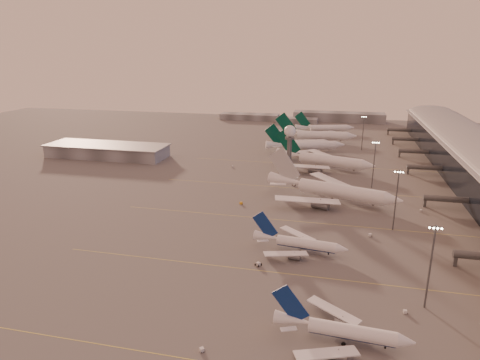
# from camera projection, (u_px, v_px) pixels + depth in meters

# --- Properties ---
(ground) EXTENTS (700.00, 700.00, 0.00)m
(ground) POSITION_uv_depth(u_px,v_px,m) (225.00, 283.00, 132.59)
(ground) COLOR #525050
(ground) RESTS_ON ground
(taxiway_markings) EXTENTS (180.00, 185.25, 0.02)m
(taxiway_markings) POSITION_uv_depth(u_px,v_px,m) (329.00, 223.00, 178.19)
(taxiway_markings) COLOR gold
(taxiway_markings) RESTS_ON ground
(hangar) EXTENTS (82.00, 27.00, 8.50)m
(hangar) POSITION_uv_depth(u_px,v_px,m) (107.00, 150.00, 287.95)
(hangar) COLOR #5C5E63
(hangar) RESTS_ON ground
(radar_tower) EXTENTS (6.40, 6.40, 31.10)m
(radar_tower) POSITION_uv_depth(u_px,v_px,m) (290.00, 141.00, 237.15)
(radar_tower) COLOR #4F5156
(radar_tower) RESTS_ON ground
(mast_a) EXTENTS (3.60, 0.56, 25.00)m
(mast_a) POSITION_uv_depth(u_px,v_px,m) (431.00, 263.00, 115.91)
(mast_a) COLOR #4F5156
(mast_a) RESTS_ON ground
(mast_b) EXTENTS (3.60, 0.56, 25.00)m
(mast_b) POSITION_uv_depth(u_px,v_px,m) (396.00, 197.00, 167.79)
(mast_b) COLOR #4F5156
(mast_b) RESTS_ON ground
(mast_c) EXTENTS (3.60, 0.56, 25.00)m
(mast_c) POSITION_uv_depth(u_px,v_px,m) (374.00, 162.00, 220.10)
(mast_c) COLOR #4F5156
(mast_c) RESTS_ON ground
(mast_d) EXTENTS (3.60, 0.56, 25.00)m
(mast_d) POSITION_uv_depth(u_px,v_px,m) (363.00, 131.00, 304.35)
(mast_d) COLOR #4F5156
(mast_d) RESTS_ON ground
(distant_horizon) EXTENTS (165.00, 37.50, 9.00)m
(distant_horizon) POSITION_uv_depth(u_px,v_px,m) (311.00, 117.00, 433.69)
(distant_horizon) COLOR #5C5E63
(distant_horizon) RESTS_ON ground
(narrowbody_near) EXTENTS (34.82, 27.74, 13.60)m
(narrowbody_near) POSITION_uv_depth(u_px,v_px,m) (342.00, 332.00, 104.94)
(narrowbody_near) COLOR white
(narrowbody_near) RESTS_ON ground
(narrowbody_mid) EXTENTS (34.75, 27.59, 13.60)m
(narrowbody_mid) POSITION_uv_depth(u_px,v_px,m) (299.00, 244.00, 152.44)
(narrowbody_mid) COLOR white
(narrowbody_mid) RESTS_ON ground
(widebody_white) EXTENTS (64.21, 50.66, 23.36)m
(widebody_white) POSITION_uv_depth(u_px,v_px,m) (332.00, 193.00, 203.31)
(widebody_white) COLOR white
(widebody_white) RESTS_ON ground
(greentail_a) EXTENTS (61.17, 48.66, 22.92)m
(greentail_a) POSITION_uv_depth(u_px,v_px,m) (324.00, 162.00, 258.97)
(greentail_a) COLOR white
(greentail_a) RESTS_ON ground
(greentail_b) EXTENTS (55.46, 44.12, 20.77)m
(greentail_b) POSITION_uv_depth(u_px,v_px,m) (306.00, 147.00, 300.69)
(greentail_b) COLOR white
(greentail_b) RESTS_ON ground
(greentail_c) EXTENTS (63.12, 50.76, 22.94)m
(greentail_c) POSITION_uv_depth(u_px,v_px,m) (316.00, 137.00, 333.43)
(greentail_c) COLOR white
(greentail_c) RESTS_ON ground
(greentail_d) EXTENTS (51.08, 40.69, 19.04)m
(greentail_d) POSITION_uv_depth(u_px,v_px,m) (325.00, 129.00, 370.23)
(greentail_d) COLOR white
(greentail_d) RESTS_ON ground
(gsv_truck_a) EXTENTS (5.17, 5.10, 2.16)m
(gsv_truck_a) POSITION_uv_depth(u_px,v_px,m) (203.00, 347.00, 102.17)
(gsv_truck_a) COLOR silver
(gsv_truck_a) RESTS_ON ground
(gsv_catering_a) EXTENTS (4.72, 2.41, 3.78)m
(gsv_catering_a) POSITION_uv_depth(u_px,v_px,m) (406.00, 307.00, 116.61)
(gsv_catering_a) COLOR silver
(gsv_catering_a) RESTS_ON ground
(gsv_tug_mid) EXTENTS (4.64, 4.11, 1.14)m
(gsv_tug_mid) POSITION_uv_depth(u_px,v_px,m) (258.00, 264.00, 142.84)
(gsv_tug_mid) COLOR silver
(gsv_tug_mid) RESTS_ON ground
(gsv_truck_b) EXTENTS (6.14, 2.50, 2.44)m
(gsv_truck_b) POSITION_uv_depth(u_px,v_px,m) (372.00, 234.00, 164.86)
(gsv_truck_b) COLOR silver
(gsv_truck_b) RESTS_ON ground
(gsv_truck_c) EXTENTS (5.31, 5.73, 2.33)m
(gsv_truck_c) POSITION_uv_depth(u_px,v_px,m) (242.00, 202.00, 199.84)
(gsv_truck_c) COLOR gold
(gsv_truck_c) RESTS_ON ground
(gsv_catering_b) EXTENTS (5.09, 3.70, 3.82)m
(gsv_catering_b) POSITION_uv_depth(u_px,v_px,m) (422.00, 208.00, 190.29)
(gsv_catering_b) COLOR silver
(gsv_catering_b) RESTS_ON ground
(gsv_tug_far) EXTENTS (2.95, 4.10, 1.06)m
(gsv_tug_far) POSITION_uv_depth(u_px,v_px,m) (294.00, 185.00, 226.94)
(gsv_tug_far) COLOR silver
(gsv_tug_far) RESTS_ON ground
(gsv_truck_d) EXTENTS (2.54, 5.26, 2.04)m
(gsv_truck_d) POSITION_uv_depth(u_px,v_px,m) (232.00, 166.00, 262.71)
(gsv_truck_d) COLOR silver
(gsv_truck_d) RESTS_ON ground
(gsv_tug_hangar) EXTENTS (3.42, 2.43, 0.89)m
(gsv_tug_hangar) POSITION_uv_depth(u_px,v_px,m) (343.00, 165.00, 266.27)
(gsv_tug_hangar) COLOR silver
(gsv_tug_hangar) RESTS_ON ground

